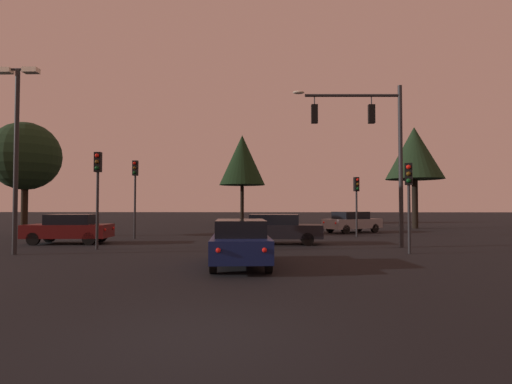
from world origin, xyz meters
The scene contains 14 objects.
ground_plane centered at (0.00, 24.50, 0.00)m, with size 168.00×168.00×0.00m, color black.
traffic_signal_mast_arm centered at (6.03, 13.24, 5.24)m, with size 5.24×0.48×7.74m.
traffic_light_corner_left centered at (6.65, 19.70, 2.70)m, with size 0.37×0.39×3.78m.
traffic_light_corner_right centered at (-6.90, 17.65, 3.28)m, with size 0.32×0.36×4.66m.
traffic_light_median centered at (-6.65, 11.80, 3.11)m, with size 0.31×0.36×4.39m.
traffic_light_far_side centered at (6.83, 10.68, 2.66)m, with size 0.37×0.39×3.73m.
car_nearside_lane centered at (0.13, 7.09, 0.80)m, with size 2.15×4.49×1.52m.
car_crossing_left centered at (1.44, 14.64, 0.80)m, with size 4.70×1.87×1.52m.
car_crossing_right centered at (-9.27, 14.52, 0.80)m, with size 4.32×2.12×1.52m.
car_far_lane centered at (7.11, 23.44, 0.80)m, with size 4.56×3.77×1.52m.
parking_lot_lamp_post centered at (-9.22, 9.93, 4.86)m, with size 1.70×0.36×7.60m.
tree_behind_sign centered at (13.57, 28.76, 6.42)m, with size 4.84×4.84×8.72m.
tree_left_far centered at (-14.37, 18.92, 5.08)m, with size 4.30×4.30×7.25m.
tree_center_horizon centered at (-1.77, 37.06, 6.83)m, with size 4.91×4.91×9.54m.
Camera 1 is at (1.04, -6.10, 2.00)m, focal length 28.32 mm.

